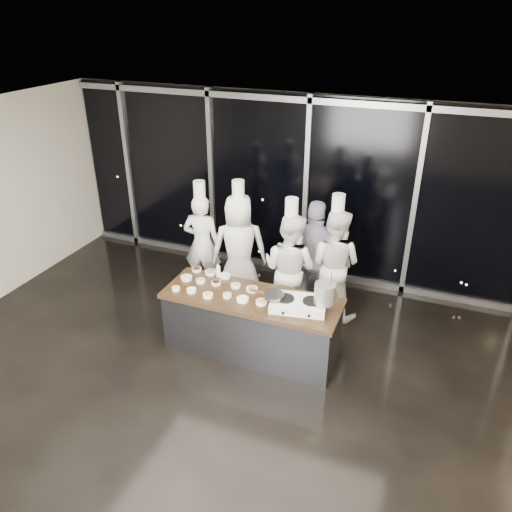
{
  "coord_description": "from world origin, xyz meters",
  "views": [
    {
      "loc": [
        2.19,
        -4.46,
        4.49
      ],
      "look_at": [
        -0.05,
        1.2,
        1.37
      ],
      "focal_mm": 35.0,
      "sensor_mm": 36.0,
      "label": 1
    }
  ],
  "objects": [
    {
      "name": "stove",
      "position": [
        0.67,
        0.87,
        0.96
      ],
      "size": [
        0.78,
        0.56,
        0.14
      ],
      "rotation": [
        0.0,
        0.0,
        0.17
      ],
      "color": "white",
      "rests_on": "demo_counter"
    },
    {
      "name": "chef_right",
      "position": [
        0.81,
        2.26,
        0.91
      ],
      "size": [
        0.98,
        0.83,
        2.02
      ],
      "rotation": [
        0.0,
        0.0,
        2.96
      ],
      "color": "white",
      "rests_on": "ground"
    },
    {
      "name": "chef_far_left",
      "position": [
        -1.41,
        2.18,
        0.89
      ],
      "size": [
        0.69,
        0.5,
        1.97
      ],
      "rotation": [
        0.0,
        0.0,
        3.29
      ],
      "color": "white",
      "rests_on": "ground"
    },
    {
      "name": "demo_counter",
      "position": [
        0.0,
        0.9,
        0.45
      ],
      "size": [
        2.46,
        0.86,
        0.9
      ],
      "color": "#3C3C41",
      "rests_on": "ground"
    },
    {
      "name": "window_wall",
      "position": [
        0.0,
        3.43,
        1.6
      ],
      "size": [
        8.9,
        0.11,
        3.2
      ],
      "color": "black",
      "rests_on": "ground"
    },
    {
      "name": "prep_bowls",
      "position": [
        -0.54,
        0.98,
        0.93
      ],
      "size": [
        1.41,
        0.74,
        0.05
      ],
      "color": "white",
      "rests_on": "demo_counter"
    },
    {
      "name": "guest",
      "position": [
        0.52,
        2.24,
        0.94
      ],
      "size": [
        1.1,
        0.46,
        1.88
      ],
      "rotation": [
        0.0,
        0.0,
        3.14
      ],
      "color": "#151439",
      "rests_on": "ground"
    },
    {
      "name": "chef_center",
      "position": [
        0.23,
        1.85,
        0.91
      ],
      "size": [
        1.0,
        0.85,
        2.02
      ],
      "rotation": [
        0.0,
        0.0,
        2.92
      ],
      "color": "white",
      "rests_on": "ground"
    },
    {
      "name": "chef_left",
      "position": [
        -0.73,
        2.16,
        0.93
      ],
      "size": [
        1.06,
        0.9,
        2.08
      ],
      "rotation": [
        0.0,
        0.0,
        3.56
      ],
      "color": "white",
      "rests_on": "ground"
    },
    {
      "name": "ground",
      "position": [
        0.0,
        0.0,
        0.0
      ],
      "size": [
        9.0,
        9.0,
        0.0
      ],
      "primitive_type": "plane",
      "color": "black",
      "rests_on": "ground"
    },
    {
      "name": "room_shell",
      "position": [
        0.18,
        0.0,
        2.25
      ],
      "size": [
        9.02,
        7.02,
        3.21
      ],
      "color": "beige",
      "rests_on": "ground"
    },
    {
      "name": "frying_pan",
      "position": [
        0.35,
        0.8,
        1.06
      ],
      "size": [
        0.5,
        0.32,
        0.05
      ],
      "rotation": [
        0.0,
        0.0,
        0.17
      ],
      "color": "slate",
      "rests_on": "stove"
    },
    {
      "name": "stock_pot",
      "position": [
        1.01,
        0.91,
        1.18
      ],
      "size": [
        0.31,
        0.31,
        0.27
      ],
      "primitive_type": "cylinder",
      "rotation": [
        0.0,
        0.0,
        0.17
      ],
      "color": "#B6B6B9",
      "rests_on": "stove"
    },
    {
      "name": "squeeze_bottle",
      "position": [
        -0.66,
        1.24,
        1.01
      ],
      "size": [
        0.06,
        0.06,
        0.22
      ],
      "color": "silver",
      "rests_on": "demo_counter"
    }
  ]
}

